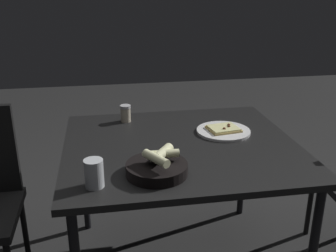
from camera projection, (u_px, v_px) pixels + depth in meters
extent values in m
cube|color=black|center=(181.00, 146.00, 1.92)|extent=(1.00, 1.12, 0.03)
cylinder|color=black|center=(243.00, 166.00, 2.53)|extent=(0.04, 0.04, 0.70)
cylinder|color=black|center=(84.00, 178.00, 2.37)|extent=(0.04, 0.04, 0.70)
cylinder|color=white|center=(223.00, 131.00, 2.05)|extent=(0.28, 0.28, 0.01)
cube|color=tan|center=(223.00, 129.00, 2.05)|extent=(0.15, 0.17, 0.01)
cube|color=beige|center=(224.00, 128.00, 2.04)|extent=(0.14, 0.16, 0.01)
sphere|color=brown|center=(229.00, 125.00, 2.07)|extent=(0.02, 0.02, 0.02)
sphere|color=brown|center=(229.00, 127.00, 2.05)|extent=(0.02, 0.02, 0.02)
sphere|color=brown|center=(224.00, 129.00, 2.02)|extent=(0.02, 0.02, 0.02)
cylinder|color=black|center=(157.00, 169.00, 1.61)|extent=(0.25, 0.25, 0.05)
cylinder|color=beige|center=(156.00, 158.00, 1.55)|extent=(0.13, 0.10, 0.04)
cylinder|color=beige|center=(163.00, 154.00, 1.61)|extent=(0.03, 0.14, 0.03)
cylinder|color=beige|center=(163.00, 153.00, 1.61)|extent=(0.12, 0.10, 0.04)
cylinder|color=red|center=(159.00, 163.00, 1.67)|extent=(0.06, 0.06, 0.03)
cylinder|color=silver|center=(94.00, 173.00, 1.50)|extent=(0.07, 0.07, 0.11)
cylinder|color=orange|center=(95.00, 182.00, 1.52)|extent=(0.07, 0.07, 0.03)
cylinder|color=#BFB299|center=(126.00, 115.00, 2.20)|extent=(0.06, 0.06, 0.08)
cylinder|color=maroon|center=(126.00, 118.00, 2.20)|extent=(0.05, 0.05, 0.04)
cylinder|color=#B7B7BC|center=(125.00, 107.00, 2.18)|extent=(0.06, 0.06, 0.01)
cylinder|color=black|center=(25.00, 229.00, 2.14)|extent=(0.03, 0.03, 0.41)
cylinder|color=black|center=(310.00, 205.00, 2.37)|extent=(0.03, 0.03, 0.41)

